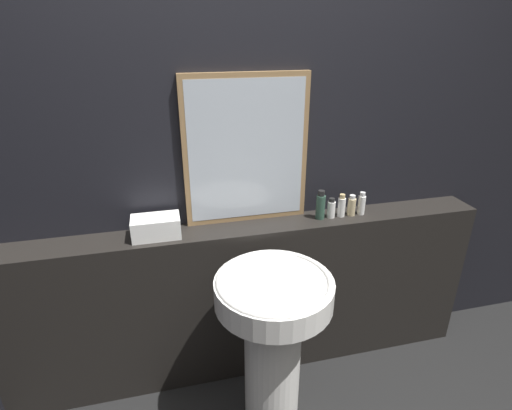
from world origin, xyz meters
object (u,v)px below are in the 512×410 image
at_px(pedestal_sink, 273,337).
at_px(body_wash_bottle, 352,206).
at_px(shampoo_bottle, 321,206).
at_px(conditioner_bottle, 331,209).
at_px(mirror, 246,151).
at_px(towel_stack, 156,227).
at_px(lotion_bottle, 341,206).
at_px(hand_soap_bottle, 362,204).

relative_size(pedestal_sink, body_wash_bottle, 7.57).
xyz_separation_m(shampoo_bottle, conditioner_bottle, (0.06, 0.00, -0.02)).
xyz_separation_m(mirror, towel_stack, (-0.46, -0.08, -0.32)).
height_order(lotion_bottle, body_wash_bottle, lotion_bottle).
bearing_deg(body_wash_bottle, shampoo_bottle, 180.00).
xyz_separation_m(mirror, shampoo_bottle, (0.37, -0.08, -0.29)).
height_order(conditioner_bottle, hand_soap_bottle, hand_soap_bottle).
relative_size(conditioner_bottle, lotion_bottle, 0.87).
xyz_separation_m(conditioner_bottle, hand_soap_bottle, (0.17, -0.00, 0.01)).
height_order(shampoo_bottle, hand_soap_bottle, shampoo_bottle).
relative_size(lotion_bottle, body_wash_bottle, 1.09).
relative_size(pedestal_sink, lotion_bottle, 6.94).
xyz_separation_m(mirror, body_wash_bottle, (0.55, -0.08, -0.31)).
relative_size(towel_stack, hand_soap_bottle, 1.82).
bearing_deg(lotion_bottle, mirror, 170.62).
bearing_deg(mirror, lotion_bottle, -9.38).
distance_m(lotion_bottle, body_wash_bottle, 0.06).
bearing_deg(body_wash_bottle, lotion_bottle, 180.00).
height_order(shampoo_bottle, body_wash_bottle, shampoo_bottle).
relative_size(pedestal_sink, towel_stack, 3.80).
bearing_deg(lotion_bottle, pedestal_sink, -139.34).
relative_size(shampoo_bottle, body_wash_bottle, 1.37).
bearing_deg(conditioner_bottle, body_wash_bottle, -0.00).
bearing_deg(mirror, shampoo_bottle, -12.30).
relative_size(towel_stack, shampoo_bottle, 1.45).
height_order(mirror, conditioner_bottle, mirror).
bearing_deg(conditioner_bottle, shampoo_bottle, -180.00).
height_order(mirror, lotion_bottle, mirror).
height_order(mirror, hand_soap_bottle, mirror).
bearing_deg(body_wash_bottle, pedestal_sink, -142.48).
bearing_deg(mirror, hand_soap_bottle, -7.62).
height_order(towel_stack, body_wash_bottle, body_wash_bottle).
distance_m(pedestal_sink, lotion_bottle, 0.76).
height_order(towel_stack, lotion_bottle, lotion_bottle).
height_order(shampoo_bottle, conditioner_bottle, shampoo_bottle).
relative_size(pedestal_sink, conditioner_bottle, 8.01).
bearing_deg(lotion_bottle, body_wash_bottle, 0.00).
distance_m(pedestal_sink, conditioner_bottle, 0.72).
relative_size(towel_stack, body_wash_bottle, 1.99).
distance_m(shampoo_bottle, hand_soap_bottle, 0.23).
bearing_deg(pedestal_sink, towel_stack, 137.92).
bearing_deg(lotion_bottle, towel_stack, 180.00).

